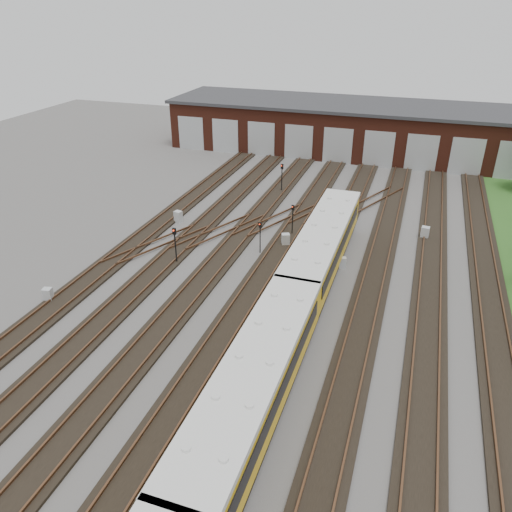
% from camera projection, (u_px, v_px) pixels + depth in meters
% --- Properties ---
extents(ground, '(120.00, 120.00, 0.00)m').
position_uv_depth(ground, '(273.00, 308.00, 33.83)').
color(ground, '#43413E').
rests_on(ground, ground).
extents(track_network, '(30.40, 70.00, 0.33)m').
position_uv_depth(track_network, '(273.00, 302.00, 34.32)').
color(track_network, black).
rests_on(track_network, ground).
extents(maintenance_shed, '(51.00, 12.50, 6.35)m').
position_uv_depth(maintenance_shed, '(361.00, 128.00, 65.87)').
color(maintenance_shed, '#522014').
rests_on(maintenance_shed, ground).
extents(metro_train, '(2.97, 48.31, 3.37)m').
position_uv_depth(metro_train, '(255.00, 387.00, 24.08)').
color(metro_train, black).
rests_on(metro_train, ground).
extents(signal_mast_0, '(0.24, 0.23, 2.72)m').
position_uv_depth(signal_mast_0, '(260.00, 234.00, 40.29)').
color(signal_mast_0, black).
rests_on(signal_mast_0, ground).
extents(signal_mast_1, '(0.27, 0.26, 3.06)m').
position_uv_depth(signal_mast_1, '(175.00, 241.00, 38.55)').
color(signal_mast_1, black).
rests_on(signal_mast_1, ground).
extents(signal_mast_2, '(0.30, 0.29, 3.06)m').
position_uv_depth(signal_mast_2, '(282.00, 174.00, 52.88)').
color(signal_mast_2, black).
rests_on(signal_mast_2, ground).
extents(signal_mast_3, '(0.26, 0.25, 2.85)m').
position_uv_depth(signal_mast_3, '(293.00, 216.00, 43.23)').
color(signal_mast_3, black).
rests_on(signal_mast_3, ground).
extents(relay_cabinet_0, '(0.70, 0.62, 1.01)m').
position_uv_depth(relay_cabinet_0, '(48.00, 295.00, 34.37)').
color(relay_cabinet_0, '#B3B6B9').
rests_on(relay_cabinet_0, ground).
extents(relay_cabinet_1, '(0.78, 0.70, 1.11)m').
position_uv_depth(relay_cabinet_1, '(178.00, 217.00, 46.33)').
color(relay_cabinet_1, '#B3B6B9').
rests_on(relay_cabinet_1, ground).
extents(relay_cabinet_2, '(0.81, 0.76, 1.08)m').
position_uv_depth(relay_cabinet_2, '(286.00, 240.00, 42.00)').
color(relay_cabinet_2, '#B3B6B9').
rests_on(relay_cabinet_2, ground).
extents(relay_cabinet_3, '(0.73, 0.63, 1.11)m').
position_uv_depth(relay_cabinet_3, '(425.00, 233.00, 43.20)').
color(relay_cabinet_3, '#B3B6B9').
rests_on(relay_cabinet_3, ground).
extents(relay_cabinet_4, '(0.63, 0.56, 0.89)m').
position_uv_depth(relay_cabinet_4, '(342.00, 263.00, 38.64)').
color(relay_cabinet_4, '#B3B6B9').
rests_on(relay_cabinet_4, ground).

